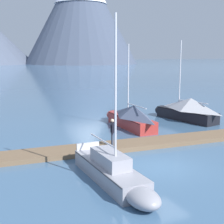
% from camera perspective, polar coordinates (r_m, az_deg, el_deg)
% --- Properties ---
extents(ground_plane, '(700.00, 700.00, 0.00)m').
position_cam_1_polar(ground_plane, '(17.76, 8.39, -9.42)').
color(ground_plane, '#426689').
extents(mountain_shoulder_ridge, '(71.90, 71.90, 66.25)m').
position_cam_1_polar(mountain_shoulder_ridge, '(217.65, -5.44, 17.52)').
color(mountain_shoulder_ridge, '#424C60').
rests_on(mountain_shoulder_ridge, ground).
extents(dock, '(24.33, 3.85, 0.30)m').
position_cam_1_polar(dock, '(21.00, 2.34, -5.85)').
color(dock, brown).
rests_on(dock, ground).
extents(sailboat_second_berth, '(1.46, 6.89, 7.59)m').
position_cam_1_polar(sailboat_second_berth, '(15.21, 0.31, -10.49)').
color(sailboat_second_berth, '#93939E').
rests_on(sailboat_second_berth, ground).
extents(sailboat_mid_dock_port, '(1.88, 7.22, 6.70)m').
position_cam_1_polar(sailboat_mid_dock_port, '(26.69, 3.14, -0.81)').
color(sailboat_mid_dock_port, '#B2332D').
rests_on(sailboat_mid_dock_port, ground).
extents(sailboat_mid_dock_starboard, '(2.74, 6.99, 7.12)m').
position_cam_1_polar(sailboat_mid_dock_starboard, '(30.24, 12.82, 0.42)').
color(sailboat_mid_dock_starboard, black).
rests_on(sailboat_mid_dock_starboard, ground).
extents(person_on_dock, '(0.34, 0.55, 1.69)m').
position_cam_1_polar(person_on_dock, '(20.16, 0.05, -3.23)').
color(person_on_dock, '#384256').
rests_on(person_on_dock, dock).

